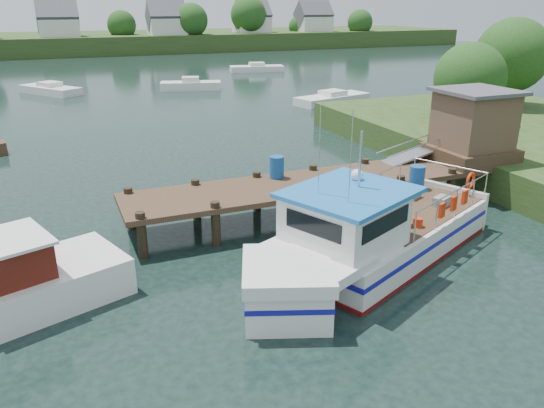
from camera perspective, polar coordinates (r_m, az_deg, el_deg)
name	(u,v)px	position (r m, az deg, el deg)	size (l,w,h in m)	color
ground_plane	(281,219)	(20.60, 0.97, -1.64)	(160.00, 160.00, 0.00)	black
far_shore	(91,39)	(100.28, -18.93, 16.43)	(140.00, 42.55, 9.22)	#30481D
dock	(424,147)	(23.16, 16.03, 5.94)	(16.60, 3.00, 4.78)	#443020
lobster_boat	(369,238)	(16.90, 10.36, -3.62)	(10.66, 6.86, 5.36)	silver
moored_far	(257,68)	(67.02, -1.64, 14.39)	(6.81, 3.51, 1.10)	silver
moored_b	(191,85)	(52.89, -8.74, 12.52)	(6.02, 3.40, 1.26)	silver
moored_c	(332,98)	(45.50, 6.52, 11.21)	(7.12, 3.99, 1.07)	silver
moored_d	(50,89)	(54.09, -22.74, 11.30)	(5.53, 6.59, 1.10)	silver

